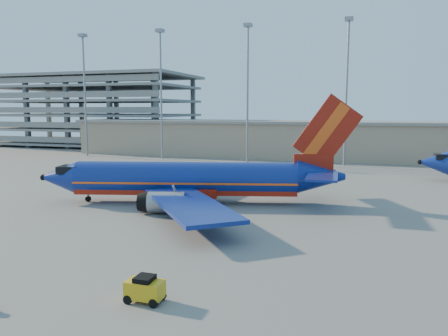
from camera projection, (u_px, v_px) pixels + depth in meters
The scene contains 6 objects.
ground at pixel (182, 210), 48.41m from camera, with size 220.00×220.00×0.00m, color slate.
terminal_building at pixel (324, 140), 99.39m from camera, with size 122.00×16.00×8.50m.
parking_garage at pixel (94, 108), 135.70m from camera, with size 62.00×32.00×21.40m.
light_mast_row at pixel (296, 77), 87.86m from camera, with size 101.60×1.60×28.65m.
aircraft_main at pixel (194, 180), 51.99m from camera, with size 37.45×35.54×12.95m.
baggage_tug at pixel (145, 289), 25.32m from camera, with size 2.19×1.34×1.56m.
Camera 1 is at (19.11, -43.56, 11.13)m, focal length 35.00 mm.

